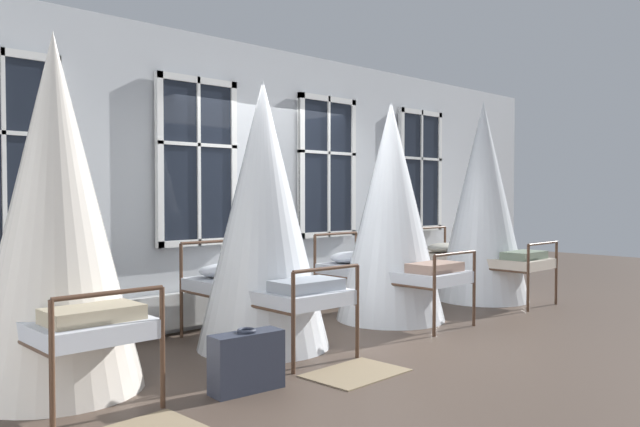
# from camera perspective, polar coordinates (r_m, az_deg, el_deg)

# --- Properties ---
(ground) EXTENTS (21.16, 21.16, 0.00)m
(ground) POSITION_cam_1_polar(r_m,az_deg,el_deg) (6.79, 1.90, -10.71)
(ground) COLOR #4C3D33
(back_wall_with_windows) EXTENTS (11.58, 0.10, 3.19)m
(back_wall_with_windows) POSITION_cam_1_polar(r_m,az_deg,el_deg) (7.58, -5.14, 2.75)
(back_wall_with_windows) COLOR silver
(back_wall_with_windows) RESTS_ON ground
(window_bank) EXTENTS (6.85, 0.10, 2.64)m
(window_bank) POSITION_cam_1_polar(r_m,az_deg,el_deg) (7.50, -4.55, -1.54)
(window_bank) COLOR black
(window_bank) RESTS_ON ground
(cot_first) EXTENTS (1.27, 1.82, 2.67)m
(cot_first) POSITION_cam_1_polar(r_m,az_deg,el_deg) (5.10, -22.64, -0.34)
(cot_first) COLOR #4C3323
(cot_first) RESTS_ON ground
(cot_second) EXTENTS (1.27, 1.83, 2.56)m
(cot_second) POSITION_cam_1_polar(r_m,az_deg,el_deg) (6.08, -5.13, -0.38)
(cot_second) COLOR #4C3323
(cot_second) RESTS_ON ground
(cot_third) EXTENTS (1.27, 1.82, 2.55)m
(cot_third) POSITION_cam_1_polar(r_m,az_deg,el_deg) (7.45, 6.34, -0.01)
(cot_third) COLOR #4C3323
(cot_third) RESTS_ON ground
(cot_fourth) EXTENTS (1.27, 1.82, 2.74)m
(cot_fourth) POSITION_cam_1_polar(r_m,az_deg,el_deg) (9.06, 14.37, 0.84)
(cot_fourth) COLOR #4C3323
(cot_fourth) RESTS_ON ground
(rug_second) EXTENTS (0.81, 0.58, 0.01)m
(rug_second) POSITION_cam_1_polar(r_m,az_deg,el_deg) (5.36, 3.21, -14.08)
(rug_second) COLOR #8E7A5B
(rug_second) RESTS_ON ground
(suitcase_dark) EXTENTS (0.58, 0.26, 0.47)m
(suitcase_dark) POSITION_cam_1_polar(r_m,az_deg,el_deg) (4.88, -6.59, -13.04)
(suitcase_dark) COLOR #2D3342
(suitcase_dark) RESTS_ON ground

